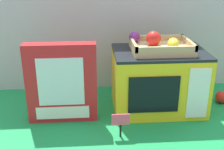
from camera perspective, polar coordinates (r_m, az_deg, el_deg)
ground_plane at (r=1.31m, az=1.91°, el=-7.61°), size 1.70×1.70×0.00m
display_back_panel at (r=1.47m, az=0.81°, el=11.49°), size 1.61×0.03×0.76m
toy_microwave at (r=1.31m, az=9.12°, el=-1.11°), size 0.40×0.28×0.28m
food_groups_crate at (r=1.26m, az=9.34°, el=5.72°), size 0.26×0.20×0.09m
cookie_set_box at (r=1.20m, az=-9.94°, el=-1.74°), size 0.29×0.06×0.34m
price_sign at (r=1.11m, az=1.72°, el=-9.36°), size 0.07×0.01×0.10m
loose_toy_apple at (r=1.48m, az=20.85°, el=-4.20°), size 0.06×0.06×0.06m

